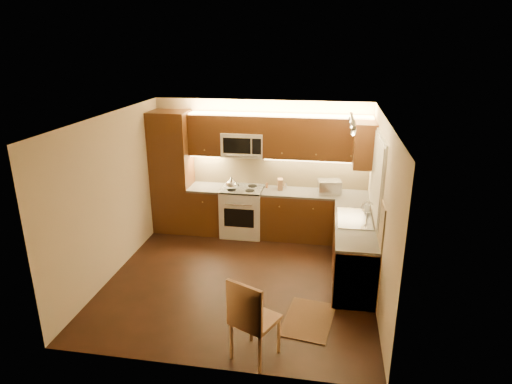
% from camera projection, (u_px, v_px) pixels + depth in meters
% --- Properties ---
extents(floor, '(4.00, 4.00, 0.01)m').
position_uv_depth(floor, '(241.00, 279.00, 6.87)').
color(floor, black).
rests_on(floor, ground).
extents(ceiling, '(4.00, 4.00, 0.01)m').
position_uv_depth(ceiling, '(239.00, 118.00, 6.05)').
color(ceiling, beige).
rests_on(ceiling, ground).
extents(wall_back, '(4.00, 0.01, 2.50)m').
position_uv_depth(wall_back, '(261.00, 167.00, 8.32)').
color(wall_back, '#C9B493').
rests_on(wall_back, ground).
extents(wall_front, '(4.00, 0.01, 2.50)m').
position_uv_depth(wall_front, '(201.00, 270.00, 4.59)').
color(wall_front, '#C9B493').
rests_on(wall_front, ground).
extents(wall_left, '(0.01, 4.00, 2.50)m').
position_uv_depth(wall_left, '(112.00, 196.00, 6.77)').
color(wall_left, '#C9B493').
rests_on(wall_left, ground).
extents(wall_right, '(0.01, 4.00, 2.50)m').
position_uv_depth(wall_right, '(380.00, 212.00, 6.14)').
color(wall_right, '#C9B493').
rests_on(wall_right, ground).
extents(pantry, '(0.70, 0.60, 2.30)m').
position_uv_depth(pantry, '(172.00, 172.00, 8.33)').
color(pantry, '#44270E').
rests_on(pantry, floor).
extents(base_cab_back_left, '(0.62, 0.60, 0.86)m').
position_uv_depth(base_cab_back_left, '(207.00, 210.00, 8.47)').
color(base_cab_back_left, '#44270E').
rests_on(base_cab_back_left, floor).
extents(counter_back_left, '(0.62, 0.60, 0.04)m').
position_uv_depth(counter_back_left, '(207.00, 188.00, 8.32)').
color(counter_back_left, '#393634').
rests_on(counter_back_left, base_cab_back_left).
extents(base_cab_back_right, '(1.92, 0.60, 0.86)m').
position_uv_depth(base_cab_back_right, '(314.00, 217.00, 8.15)').
color(base_cab_back_right, '#44270E').
rests_on(base_cab_back_right, floor).
extents(counter_back_right, '(1.92, 0.60, 0.04)m').
position_uv_depth(counter_back_right, '(315.00, 194.00, 8.00)').
color(counter_back_right, '#393634').
rests_on(counter_back_right, base_cab_back_right).
extents(base_cab_right, '(0.60, 2.00, 0.86)m').
position_uv_depth(base_cab_right, '(353.00, 251.00, 6.83)').
color(base_cab_right, '#44270E').
rests_on(base_cab_right, floor).
extents(counter_right, '(0.60, 2.00, 0.04)m').
position_uv_depth(counter_right, '(355.00, 224.00, 6.68)').
color(counter_right, '#393634').
rests_on(counter_right, base_cab_right).
extents(dishwasher, '(0.58, 0.60, 0.84)m').
position_uv_depth(dishwasher, '(355.00, 273.00, 6.18)').
color(dishwasher, silver).
rests_on(dishwasher, floor).
extents(backsplash_back, '(3.30, 0.02, 0.60)m').
position_uv_depth(backsplash_back, '(279.00, 170.00, 8.27)').
color(backsplash_back, tan).
rests_on(backsplash_back, wall_back).
extents(backsplash_right, '(0.02, 2.00, 0.60)m').
position_uv_depth(backsplash_right, '(377.00, 205.00, 6.53)').
color(backsplash_right, tan).
rests_on(backsplash_right, wall_right).
extents(upper_cab_back_left, '(0.62, 0.35, 0.75)m').
position_uv_depth(upper_cab_back_left, '(207.00, 134.00, 8.11)').
color(upper_cab_back_left, '#44270E').
rests_on(upper_cab_back_left, wall_back).
extents(upper_cab_back_right, '(1.92, 0.35, 0.75)m').
position_uv_depth(upper_cab_back_right, '(318.00, 138.00, 7.79)').
color(upper_cab_back_right, '#44270E').
rests_on(upper_cab_back_right, wall_back).
extents(upper_cab_bridge, '(0.76, 0.35, 0.31)m').
position_uv_depth(upper_cab_bridge, '(243.00, 123.00, 7.93)').
color(upper_cab_bridge, '#44270E').
rests_on(upper_cab_bridge, wall_back).
extents(upper_cab_right_corner, '(0.35, 0.50, 0.75)m').
position_uv_depth(upper_cab_right_corner, '(365.00, 145.00, 7.27)').
color(upper_cab_right_corner, '#44270E').
rests_on(upper_cab_right_corner, wall_right).
extents(stove, '(0.76, 0.65, 0.92)m').
position_uv_depth(stove, '(242.00, 211.00, 8.32)').
color(stove, silver).
rests_on(stove, floor).
extents(microwave, '(0.76, 0.38, 0.44)m').
position_uv_depth(microwave, '(243.00, 144.00, 8.04)').
color(microwave, silver).
rests_on(microwave, wall_back).
extents(window_frame, '(0.03, 1.44, 1.24)m').
position_uv_depth(window_frame, '(378.00, 176.00, 6.54)').
color(window_frame, silver).
rests_on(window_frame, wall_right).
extents(window_blinds, '(0.02, 1.36, 1.16)m').
position_uv_depth(window_blinds, '(376.00, 176.00, 6.55)').
color(window_blinds, silver).
rests_on(window_blinds, wall_right).
extents(sink, '(0.52, 0.86, 0.15)m').
position_uv_depth(sink, '(355.00, 214.00, 6.79)').
color(sink, silver).
rests_on(sink, counter_right).
extents(faucet, '(0.20, 0.04, 0.30)m').
position_uv_depth(faucet, '(367.00, 211.00, 6.74)').
color(faucet, silver).
rests_on(faucet, counter_right).
extents(track_light_bar, '(0.04, 1.20, 0.03)m').
position_uv_depth(track_light_bar, '(352.00, 119.00, 6.19)').
color(track_light_bar, silver).
rests_on(track_light_bar, ceiling).
extents(kettle, '(0.26, 0.26, 0.25)m').
position_uv_depth(kettle, '(232.00, 183.00, 8.04)').
color(kettle, silver).
rests_on(kettle, stove).
extents(toaster_oven, '(0.45, 0.36, 0.24)m').
position_uv_depth(toaster_oven, '(329.00, 187.00, 7.93)').
color(toaster_oven, silver).
rests_on(toaster_oven, counter_back_right).
extents(knife_block, '(0.12, 0.16, 0.20)m').
position_uv_depth(knife_block, '(280.00, 184.00, 8.12)').
color(knife_block, '#A06D48').
rests_on(knife_block, counter_back_right).
extents(spice_jar_a, '(0.06, 0.06, 0.10)m').
position_uv_depth(spice_jar_a, '(286.00, 186.00, 8.20)').
color(spice_jar_a, silver).
rests_on(spice_jar_a, counter_back_right).
extents(spice_jar_b, '(0.05, 0.05, 0.09)m').
position_uv_depth(spice_jar_b, '(267.00, 185.00, 8.24)').
color(spice_jar_b, brown).
rests_on(spice_jar_b, counter_back_right).
extents(spice_jar_c, '(0.05, 0.05, 0.08)m').
position_uv_depth(spice_jar_c, '(267.00, 185.00, 8.27)').
color(spice_jar_c, silver).
rests_on(spice_jar_c, counter_back_right).
extents(spice_jar_d, '(0.05, 0.05, 0.08)m').
position_uv_depth(spice_jar_d, '(280.00, 186.00, 8.24)').
color(spice_jar_d, '#A77132').
rests_on(spice_jar_d, counter_back_right).
extents(soap_bottle, '(0.10, 0.10, 0.18)m').
position_uv_depth(soap_bottle, '(368.00, 206.00, 7.08)').
color(soap_bottle, '#B8B8BC').
rests_on(soap_bottle, counter_right).
extents(rug, '(0.74, 0.99, 0.01)m').
position_uv_depth(rug, '(308.00, 319.00, 5.85)').
color(rug, black).
rests_on(rug, floor).
extents(dining_chair, '(0.62, 0.62, 1.05)m').
position_uv_depth(dining_chair, '(255.00, 317.00, 5.03)').
color(dining_chair, '#A06D48').
rests_on(dining_chair, floor).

